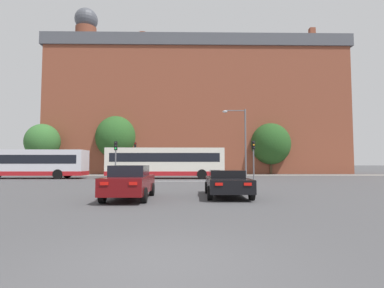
% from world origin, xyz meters
% --- Properties ---
extents(ground_plane, '(400.00, 400.00, 0.00)m').
position_xyz_m(ground_plane, '(0.00, 0.00, 0.00)').
color(ground_plane, '#474749').
extents(stop_line_strip, '(9.73, 0.30, 0.01)m').
position_xyz_m(stop_line_strip, '(0.00, 22.32, 0.00)').
color(stop_line_strip, silver).
rests_on(stop_line_strip, ground_plane).
extents(far_pavement, '(70.81, 2.50, 0.01)m').
position_xyz_m(far_pavement, '(0.00, 35.66, 0.01)').
color(far_pavement, gray).
rests_on(far_pavement, ground_plane).
extents(brick_civic_building, '(47.98, 12.26, 28.34)m').
position_xyz_m(brick_civic_building, '(1.85, 45.48, 10.96)').
color(brick_civic_building, brown).
rests_on(brick_civic_building, ground_plane).
extents(car_saloon_left, '(1.94, 4.54, 1.53)m').
position_xyz_m(car_saloon_left, '(-2.21, 8.78, 0.78)').
color(car_saloon_left, '#600C0F').
rests_on(car_saloon_left, ground_plane).
extents(car_roadster_right, '(2.15, 4.73, 1.28)m').
position_xyz_m(car_roadster_right, '(2.39, 9.76, 0.66)').
color(car_roadster_right, black).
rests_on(car_roadster_right, ground_plane).
extents(bus_crossing_lead, '(12.27, 2.77, 3.22)m').
position_xyz_m(bus_crossing_lead, '(-1.89, 26.78, 1.73)').
color(bus_crossing_lead, silver).
rests_on(bus_crossing_lead, ground_plane).
extents(bus_crossing_trailing, '(12.41, 2.74, 3.03)m').
position_xyz_m(bus_crossing_trailing, '(-16.64, 27.09, 1.63)').
color(bus_crossing_trailing, silver).
rests_on(bus_crossing_trailing, ground_plane).
extents(traffic_light_near_left, '(0.26, 0.31, 3.62)m').
position_xyz_m(traffic_light_near_left, '(-6.11, 22.34, 2.46)').
color(traffic_light_near_left, slate).
rests_on(traffic_light_near_left, ground_plane).
extents(traffic_light_near_right, '(0.26, 0.31, 3.71)m').
position_xyz_m(traffic_light_near_right, '(6.58, 22.61, 2.52)').
color(traffic_light_near_right, slate).
rests_on(traffic_light_near_right, ground_plane).
extents(traffic_light_far_left, '(0.26, 0.31, 4.41)m').
position_xyz_m(traffic_light_far_left, '(-6.59, 35.29, 2.95)').
color(traffic_light_far_left, slate).
rests_on(traffic_light_far_left, ground_plane).
extents(street_lamp_junction, '(2.35, 0.36, 7.02)m').
position_xyz_m(street_lamp_junction, '(5.78, 24.47, 4.33)').
color(street_lamp_junction, slate).
rests_on(street_lamp_junction, ground_plane).
extents(pedestrian_waiting, '(0.45, 0.43, 1.84)m').
position_xyz_m(pedestrian_waiting, '(-2.18, 35.51, 1.10)').
color(pedestrian_waiting, black).
rests_on(pedestrian_waiting, ground_plane).
extents(tree_by_building, '(5.89, 5.89, 7.61)m').
position_xyz_m(tree_by_building, '(12.91, 39.46, 4.52)').
color(tree_by_building, '#4C3823').
rests_on(tree_by_building, ground_plane).
extents(tree_kerbside, '(6.13, 6.13, 8.75)m').
position_xyz_m(tree_kerbside, '(-10.31, 40.19, 5.52)').
color(tree_kerbside, '#4C3823').
rests_on(tree_kerbside, ground_plane).
extents(tree_distant, '(4.79, 4.79, 7.20)m').
position_xyz_m(tree_distant, '(-20.13, 37.62, 4.67)').
color(tree_distant, '#4C3823').
rests_on(tree_distant, ground_plane).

